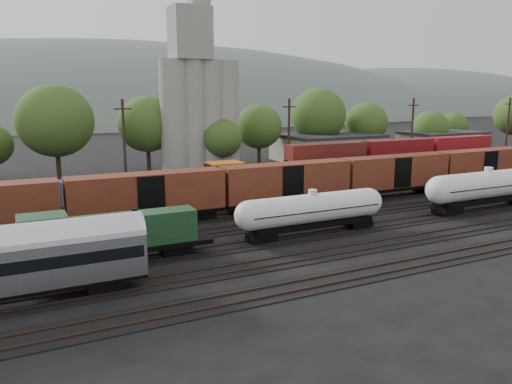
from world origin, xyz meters
name	(u,v)px	position (x,y,z in m)	size (l,w,h in m)	color
ground	(295,222)	(0.00, 0.00, 0.00)	(600.00, 600.00, 0.00)	black
tracks	(295,221)	(0.00, 0.00, 0.05)	(180.00, 33.20, 0.20)	black
green_locomotive	(99,237)	(-19.81, -5.00, 2.33)	(15.28, 2.70, 4.04)	black
tank_car_a	(312,210)	(-1.29, -5.00, 2.38)	(15.15, 2.71, 3.97)	silver
tank_car_b	(487,186)	(21.42, -5.00, 2.68)	(17.18, 3.08, 4.50)	silver
orange_locomotive	(262,179)	(1.36, 10.00, 2.69)	(18.96, 3.16, 4.74)	black
boxcar_string	(344,177)	(9.50, 5.00, 3.12)	(153.60, 2.90, 4.20)	black
container_wall	(199,180)	(-4.71, 15.00, 2.38)	(161.74, 2.60, 5.80)	black
grain_silo	(199,103)	(3.28, 36.00, 11.26)	(13.40, 5.00, 29.00)	gray
industrial_sheds	(221,155)	(6.63, 35.25, 2.56)	(119.38, 17.26, 5.10)	#9E937F
tree_band	(160,125)	(-2.64, 38.47, 7.63)	(166.47, 15.73, 14.40)	black
utility_poles	(213,142)	(0.00, 22.00, 6.21)	(122.20, 0.36, 12.00)	black
distant_hills	(101,152)	(23.92, 260.00, -20.56)	(860.00, 286.00, 130.00)	#59665B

